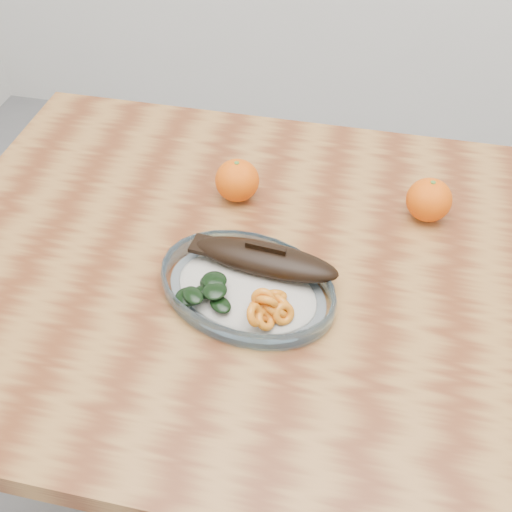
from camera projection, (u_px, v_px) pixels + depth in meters
name	position (u px, v px, depth m)	size (l,w,h in m)	color
ground	(292.00, 497.00, 1.48)	(3.00, 3.00, 0.00)	slate
dining_table	(308.00, 314.00, 1.03)	(1.20, 0.80, 0.75)	brown
plated_meal	(248.00, 285.00, 0.91)	(0.59, 0.59, 0.08)	white
orange_left	(237.00, 180.00, 1.06)	(0.07, 0.07, 0.07)	#FF4A05
orange_right	(429.00, 200.00, 1.02)	(0.07, 0.07, 0.07)	#FF4A05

